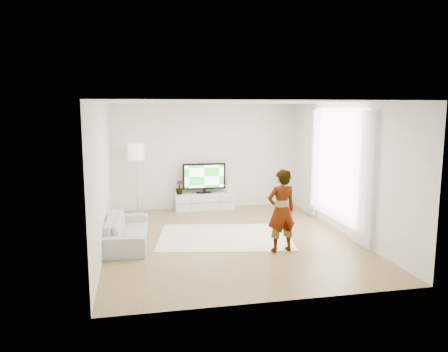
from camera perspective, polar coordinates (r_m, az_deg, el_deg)
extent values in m
plane|color=#AB874D|center=(9.14, 0.79, -8.24)|extent=(6.00, 6.00, 0.00)
plane|color=white|center=(8.73, 0.83, 9.60)|extent=(6.00, 6.00, 0.00)
cube|color=white|center=(8.65, -15.59, -0.04)|extent=(0.02, 6.00, 2.80)
cube|color=white|center=(9.67, 15.44, 0.89)|extent=(0.02, 6.00, 2.80)
cube|color=white|center=(11.75, -2.34, 2.59)|extent=(5.00, 0.02, 2.80)
cube|color=white|center=(5.98, 7.01, -3.69)|extent=(5.00, 0.02, 2.80)
cube|color=white|center=(9.92, 14.56, 1.42)|extent=(0.01, 2.60, 2.50)
cube|color=white|center=(8.76, 17.79, -0.35)|extent=(0.04, 0.70, 2.60)
cube|color=white|center=(11.07, 11.22, 1.77)|extent=(0.04, 0.70, 2.60)
cube|color=silver|center=(11.70, -2.57, -3.30)|extent=(1.57, 0.44, 0.44)
cube|color=black|center=(11.48, -2.40, -3.54)|extent=(1.52, 0.00, 0.01)
cube|color=black|center=(11.43, -4.34, -3.61)|extent=(0.01, 0.00, 0.39)
cube|color=black|center=(11.55, -0.47, -3.45)|extent=(0.01, 0.00, 0.39)
cube|color=black|center=(11.68, -2.60, -2.17)|extent=(0.41, 0.22, 0.02)
cube|color=black|center=(11.67, -2.60, -1.92)|extent=(0.08, 0.05, 0.08)
cube|color=black|center=(11.60, -2.62, -0.04)|extent=(1.15, 0.06, 0.70)
cube|color=green|center=(11.57, -2.59, -0.06)|extent=(1.04, 0.01, 0.59)
cube|color=white|center=(11.75, 0.72, -1.58)|extent=(0.07, 0.17, 0.22)
cube|color=#4CB2FF|center=(11.67, 0.81, -1.55)|extent=(0.01, 0.00, 0.12)
imported|color=#3F7238|center=(11.53, -5.86, -1.50)|extent=(0.24, 0.24, 0.35)
cube|color=white|center=(9.28, 0.09, -7.94)|extent=(3.04, 2.41, 0.01)
imported|color=#334772|center=(8.23, 7.50, -4.51)|extent=(0.62, 0.45, 1.57)
imported|color=#ADAEA9|center=(8.96, -12.55, -6.93)|extent=(0.87, 1.99, 0.57)
cylinder|color=silver|center=(11.47, -11.17, -4.78)|extent=(0.31, 0.31, 0.02)
cylinder|color=silver|center=(11.33, -11.28, -1.33)|extent=(0.04, 0.04, 1.38)
cylinder|color=white|center=(11.21, -11.41, 3.13)|extent=(0.40, 0.40, 0.39)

